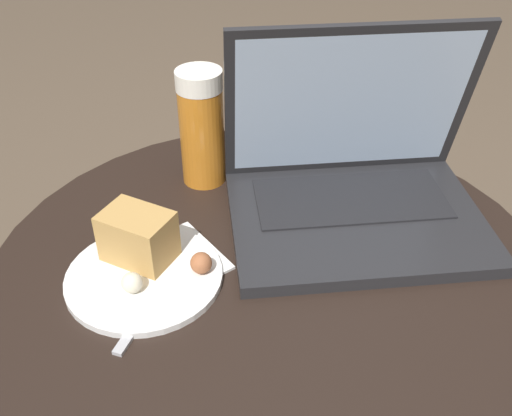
% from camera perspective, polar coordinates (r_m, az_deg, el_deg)
% --- Properties ---
extents(table, '(0.73, 0.73, 0.50)m').
position_cam_1_polar(table, '(0.88, 1.28, -12.34)').
color(table, '#515156').
rests_on(table, ground_plane).
extents(napkin, '(0.20, 0.18, 0.00)m').
position_cam_1_polar(napkin, '(0.78, -9.59, -5.75)').
color(napkin, white).
rests_on(napkin, table).
extents(laptop, '(0.37, 0.29, 0.27)m').
position_cam_1_polar(laptop, '(0.85, 9.30, 2.60)').
color(laptop, '#232326').
rests_on(laptop, table).
extents(beer_glass, '(0.07, 0.07, 0.18)m').
position_cam_1_polar(beer_glass, '(0.90, -5.20, 7.64)').
color(beer_glass, '#C6701E').
rests_on(beer_glass, table).
extents(snack_plate, '(0.20, 0.20, 0.08)m').
position_cam_1_polar(snack_plate, '(0.77, -10.75, -4.57)').
color(snack_plate, white).
rests_on(snack_plate, table).
extents(fork, '(0.09, 0.15, 0.00)m').
position_cam_1_polar(fork, '(0.74, -9.62, -8.37)').
color(fork, '#B2B2B7').
rests_on(fork, table).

